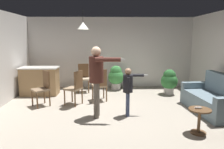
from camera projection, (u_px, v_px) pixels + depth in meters
The scene contains 15 objects.
ground at pixel (114, 116), 5.23m from camera, with size 7.68×7.68×0.00m, color #9E9384.
wall_back at pixel (111, 53), 8.15m from camera, with size 6.40×0.10×2.70m, color silver.
couch_floral at pixel (213, 100), 5.45m from camera, with size 1.00×1.87×1.00m.
kitchen_counter at pixel (40, 81), 7.10m from camera, with size 1.26×0.66×0.95m.
side_table_by_couch at pixel (199, 118), 4.20m from camera, with size 0.44×0.44×0.52m.
person_adult at pixel (97, 74), 4.97m from camera, with size 0.83×0.54×1.72m.
person_child at pixel (128, 87), 5.11m from camera, with size 0.63×0.35×1.20m.
dining_chair_by_counter at pixel (100, 84), 6.33m from camera, with size 0.51×0.51×1.00m.
dining_chair_near_wall at pixel (83, 77), 7.51m from camera, with size 0.45×0.45×1.00m.
dining_chair_centre_back at pixel (43, 87), 5.93m from camera, with size 0.59×0.59×1.00m.
dining_chair_spare at pixel (75, 86), 5.99m from camera, with size 0.56×0.56×1.00m.
potted_plant_corner at pixel (116, 76), 7.81m from camera, with size 0.59×0.59×0.90m.
potted_plant_by_wall at pixel (169, 81), 7.14m from camera, with size 0.56×0.56×0.87m.
spare_remote_on_table at pixel (198, 108), 4.18m from camera, with size 0.04×0.13×0.04m, color white.
ceiling_light_pendant at pixel (83, 26), 5.73m from camera, with size 0.32×0.32×0.55m.
Camera 1 is at (-0.17, -4.97, 1.92)m, focal length 33.45 mm.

